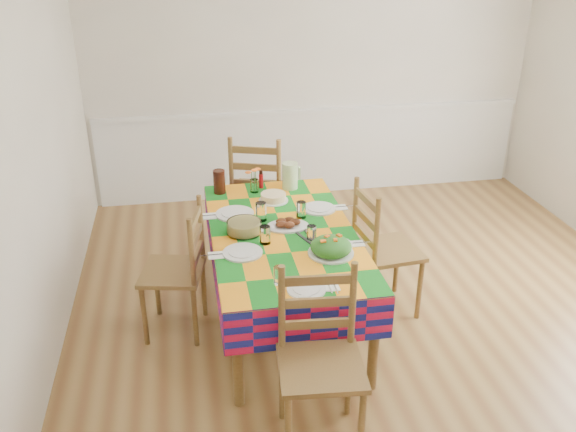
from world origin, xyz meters
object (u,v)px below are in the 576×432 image
(meat_platter, at_px, (287,224))
(tea_pitcher, at_px, (219,182))
(green_pitcher, at_px, (290,176))
(chair_right, at_px, (382,251))
(chair_near, at_px, (320,361))
(chair_left, at_px, (179,271))
(dining_table, at_px, (283,241))
(chair_far, at_px, (259,192))

(meat_platter, xyz_separation_m, tea_pitcher, (-0.41, 0.69, 0.07))
(green_pitcher, relative_size, chair_right, 0.21)
(meat_platter, height_order, tea_pitcher, tea_pitcher)
(meat_platter, xyz_separation_m, chair_right, (0.68, -0.06, -0.24))
(chair_near, xyz_separation_m, chair_left, (-0.73, 1.13, -0.03))
(chair_near, bearing_deg, dining_table, 95.04)
(chair_near, height_order, chair_far, chair_far)
(chair_far, xyz_separation_m, chair_right, (0.73, -1.14, -0.03))
(meat_platter, distance_m, tea_pitcher, 0.81)
(chair_left, xyz_separation_m, chair_right, (1.44, 0.00, 0.02))
(dining_table, distance_m, chair_far, 1.14)
(dining_table, bearing_deg, chair_near, -89.80)
(chair_right, bearing_deg, tea_pitcher, 49.29)
(dining_table, bearing_deg, chair_left, -179.26)
(green_pitcher, distance_m, chair_near, 1.92)
(chair_right, bearing_deg, chair_near, 141.63)
(dining_table, bearing_deg, green_pitcher, 76.17)
(tea_pitcher, distance_m, chair_far, 0.60)
(tea_pitcher, relative_size, chair_far, 0.18)
(green_pitcher, relative_size, chair_far, 0.20)
(green_pitcher, height_order, tea_pitcher, green_pitcher)
(meat_platter, height_order, chair_right, chair_right)
(chair_far, bearing_deg, chair_left, 77.11)
(meat_platter, bearing_deg, chair_near, -91.72)
(tea_pitcher, bearing_deg, green_pitcher, -0.14)
(green_pitcher, relative_size, chair_near, 0.21)
(chair_far, bearing_deg, tea_pitcher, 66.11)
(tea_pitcher, relative_size, chair_left, 0.19)
(meat_platter, xyz_separation_m, chair_far, (-0.06, 1.08, -0.21))
(chair_left, bearing_deg, chair_far, 160.67)
(dining_table, height_order, tea_pitcher, tea_pitcher)
(dining_table, xyz_separation_m, chair_far, (-0.02, 1.14, -0.11))
(chair_far, height_order, chair_right, chair_far)
(dining_table, bearing_deg, chair_far, 90.79)
(chair_left, bearing_deg, chair_near, 45.00)
(meat_platter, distance_m, chair_far, 1.10)
(tea_pitcher, bearing_deg, meat_platter, -59.08)
(meat_platter, relative_size, chair_left, 0.31)
(dining_table, distance_m, chair_near, 1.15)
(meat_platter, height_order, chair_far, chair_far)
(green_pitcher, height_order, chair_far, chair_far)
(chair_right, bearing_deg, chair_far, 26.61)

